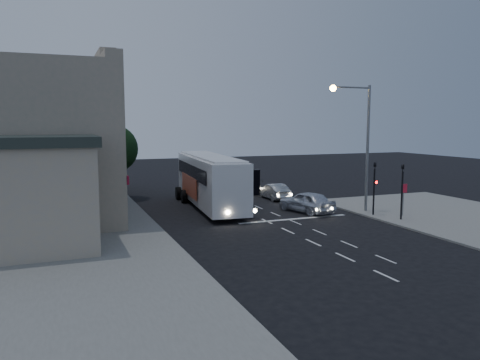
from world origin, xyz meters
name	(u,v)px	position (x,y,z in m)	size (l,w,h in m)	color
ground	(280,227)	(0.00, 0.00, 0.00)	(120.00, 120.00, 0.00)	black
sidewalk_far	(56,218)	(-13.00, 8.00, 0.06)	(12.00, 50.00, 0.12)	slate
road_markings	(276,216)	(1.29, 3.31, 0.00)	(8.00, 30.55, 0.01)	silver
tour_bus	(210,179)	(-1.88, 8.35, 2.17)	(3.84, 13.26, 4.01)	white
car_suv	(307,202)	(4.02, 3.80, 0.78)	(1.84, 4.58, 1.56)	silver
car_sedan_a	(274,191)	(4.42, 10.14, 0.67)	(1.42, 4.07, 1.34)	#B3B3B3
car_sedan_b	(245,184)	(3.79, 15.02, 0.72)	(2.02, 4.98, 1.45)	gray
traffic_signal_main	(374,182)	(7.60, 0.78, 2.42)	(0.25, 0.35, 4.10)	black
traffic_signal_side	(402,185)	(8.30, -1.20, 2.42)	(0.18, 0.15, 4.10)	black
regulatory_sign	(404,194)	(9.30, -0.24, 1.60)	(0.45, 0.12, 2.20)	slate
streetlight	(360,133)	(7.34, 2.20, 5.73)	(3.32, 0.44, 9.00)	slate
main_building	(36,143)	(-13.96, 8.00, 5.16)	(10.12, 12.00, 11.00)	gray
low_building_south	(20,194)	(-14.50, -0.50, 3.00)	(7.40, 5.40, 5.70)	gray
low_building_north	(47,157)	(-13.50, 20.00, 3.39)	(9.40, 9.40, 6.50)	gray
street_tree	(114,147)	(-8.21, 15.02, 4.50)	(4.00, 4.00, 6.20)	black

